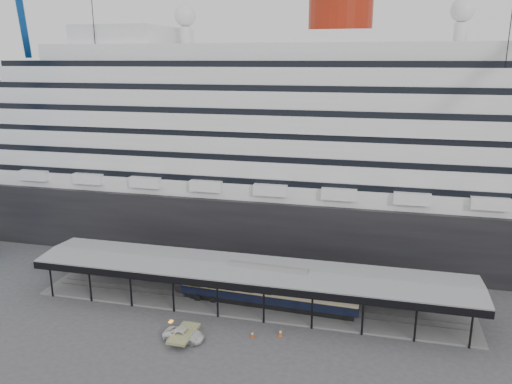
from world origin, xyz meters
TOP-DOWN VIEW (x-y plane):
  - ground at (0.00, 0.00)m, footprint 200.00×200.00m
  - cruise_ship at (0.05, 32.00)m, footprint 130.00×30.00m
  - platform_canopy at (0.00, 5.00)m, footprint 56.00×9.18m
  - port_truck at (-4.98, -4.96)m, footprint 4.73×2.33m
  - pullman_carriage at (2.51, 5.00)m, footprint 23.08×4.06m
  - traffic_cone_left at (-4.32, -2.38)m, footprint 0.44×0.44m
  - traffic_cone_mid at (2.36, -2.59)m, footprint 0.49×0.49m
  - traffic_cone_right at (5.42, -1.56)m, footprint 0.49×0.49m

SIDE VIEW (x-z plane):
  - ground at x=0.00m, z-range 0.00..0.00m
  - traffic_cone_left at x=-4.32m, z-range 0.00..0.74m
  - traffic_cone_mid at x=2.36m, z-range 0.00..0.75m
  - traffic_cone_right at x=5.42m, z-range 0.00..0.85m
  - port_truck at x=-4.98m, z-range 0.00..1.29m
  - platform_canopy at x=0.00m, z-range -0.29..5.01m
  - pullman_carriage at x=2.51m, z-range -8.54..14.00m
  - cruise_ship at x=0.05m, z-range -3.60..40.30m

